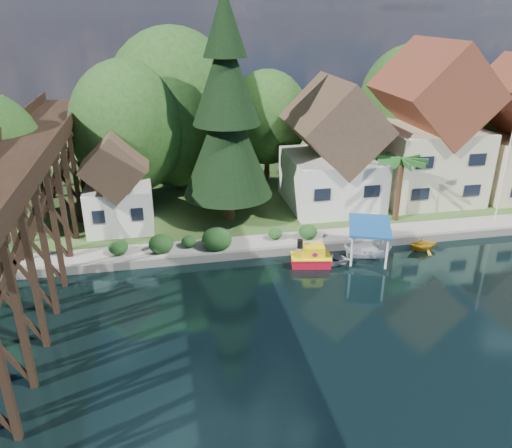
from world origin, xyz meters
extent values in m
plane|color=black|center=(0.00, 0.00, 0.00)|extent=(140.00, 140.00, 0.00)
cube|color=#335321|center=(0.00, 34.00, 0.25)|extent=(140.00, 52.00, 0.50)
cube|color=slate|center=(4.00, 8.00, 0.31)|extent=(60.00, 0.40, 0.62)
cube|color=gray|center=(6.00, 9.30, 0.53)|extent=(50.00, 2.60, 0.06)
cube|color=black|center=(-16.00, 3.20, 4.00)|extent=(4.00, 0.36, 8.00)
cube|color=black|center=(-16.00, 6.40, 4.00)|extent=(4.00, 0.36, 8.00)
cube|color=black|center=(-16.00, 9.60, 4.00)|extent=(4.00, 0.36, 8.00)
cube|color=black|center=(-16.00, 12.80, 4.00)|extent=(4.00, 0.36, 8.00)
cube|color=black|center=(-16.00, 16.00, 4.00)|extent=(4.00, 0.36, 8.00)
cube|color=black|center=(-16.00, 19.20, 4.00)|extent=(4.00, 0.36, 8.00)
cube|color=black|center=(-16.00, 22.40, 4.00)|extent=(4.00, 0.36, 8.00)
cube|color=black|center=(-16.00, 25.60, 4.00)|extent=(4.00, 0.36, 8.00)
cube|color=black|center=(-14.25, 6.00, 8.05)|extent=(0.35, 44.00, 0.35)
cube|color=black|center=(-16.00, 6.00, 8.35)|extent=(4.00, 44.00, 0.30)
cube|color=black|center=(-14.00, 6.00, 8.90)|extent=(0.12, 44.00, 0.80)
cube|color=white|center=(7.00, 16.00, 2.75)|extent=(7.50, 8.00, 4.50)
cube|color=#4A3327|center=(7.00, 16.00, 7.70)|extent=(7.64, 8.64, 7.64)
cube|color=black|center=(4.90, 11.96, 2.98)|extent=(1.35, 0.08, 1.00)
cube|color=black|center=(9.10, 11.96, 2.98)|extent=(1.35, 0.08, 1.00)
cube|color=beige|center=(16.00, 16.50, 3.75)|extent=(8.50, 8.50, 6.50)
cube|color=brown|center=(16.00, 16.50, 10.06)|extent=(8.65, 9.18, 8.65)
cube|color=black|center=(13.62, 12.21, 4.08)|extent=(1.53, 0.08, 1.00)
cube|color=black|center=(18.38, 12.21, 4.08)|extent=(1.53, 0.08, 1.00)
cube|color=white|center=(-11.00, 14.50, 2.25)|extent=(5.00, 5.00, 3.50)
cube|color=#4A3327|center=(-11.00, 14.50, 5.80)|extent=(5.09, 5.40, 5.09)
cube|color=black|center=(-12.40, 11.96, 2.43)|extent=(0.90, 0.08, 1.00)
cube|color=black|center=(-9.60, 11.96, 2.43)|extent=(0.90, 0.08, 1.00)
cylinder|color=#382314|center=(-10.00, 19.00, 2.75)|extent=(0.50, 0.50, 4.50)
ellipsoid|color=#1F4217|center=(-10.00, 19.00, 7.50)|extent=(4.40, 4.40, 5.06)
cylinder|color=#382314|center=(-6.00, 23.00, 2.98)|extent=(0.50, 0.50, 4.95)
ellipsoid|color=#1F4217|center=(-6.00, 23.00, 8.20)|extent=(5.00, 5.00, 5.75)
cylinder|color=#382314|center=(3.00, 24.00, 2.52)|extent=(0.50, 0.50, 4.05)
ellipsoid|color=#1F4217|center=(3.00, 24.00, 6.80)|extent=(4.00, 4.00, 4.60)
cylinder|color=#382314|center=(18.00, 24.00, 2.75)|extent=(0.50, 0.50, 4.50)
ellipsoid|color=#1F4217|center=(18.00, 24.00, 7.50)|extent=(4.60, 4.60, 5.29)
cylinder|color=#382314|center=(26.00, 20.00, 2.30)|extent=(0.50, 0.50, 3.60)
ellipsoid|color=#1F4217|center=(26.00, 20.00, 6.10)|extent=(3.80, 3.80, 4.37)
cylinder|color=#382314|center=(-20.00, 15.00, 2.52)|extent=(0.50, 0.50, 4.05)
ellipsoid|color=#1B4117|center=(-8.00, 9.20, 1.27)|extent=(1.98, 1.98, 1.53)
ellipsoid|color=#1B4117|center=(-6.00, 9.50, 1.09)|extent=(1.54, 1.54, 1.19)
ellipsoid|color=#1B4117|center=(-4.00, 9.00, 1.35)|extent=(2.20, 2.20, 1.70)
ellipsoid|color=#1B4117|center=(-11.00, 9.40, 1.18)|extent=(1.76, 1.76, 1.36)
ellipsoid|color=#1B4117|center=(0.50, 9.60, 1.09)|extent=(1.54, 1.54, 1.19)
ellipsoid|color=#1B4117|center=(3.00, 9.30, 1.18)|extent=(1.76, 1.76, 1.36)
cylinder|color=#382314|center=(-2.33, 14.44, 2.14)|extent=(0.98, 0.98, 3.28)
cone|color=black|center=(-2.33, 14.44, 7.05)|extent=(7.21, 7.21, 8.74)
cone|color=black|center=(-2.33, 14.44, 11.97)|extent=(5.24, 5.24, 7.10)
cone|color=black|center=(-2.33, 14.44, 15.79)|extent=(3.28, 3.28, 4.92)
cylinder|color=#382314|center=(11.19, 11.49, 2.92)|extent=(0.48, 0.48, 4.84)
ellipsoid|color=#194D1E|center=(11.19, 11.49, 5.56)|extent=(5.16, 5.16, 1.10)
cylinder|color=white|center=(19.14, 9.66, 4.37)|extent=(0.11, 0.11, 7.74)
cube|color=#B80C20|center=(2.26, 6.07, 0.31)|extent=(2.89, 1.88, 0.71)
cube|color=yellow|center=(2.26, 6.07, 0.70)|extent=(2.99, 1.98, 0.09)
cube|color=yellow|center=(2.44, 6.04, 1.07)|extent=(1.60, 1.31, 0.89)
cylinder|color=black|center=(1.47, 6.21, 1.65)|extent=(0.39, 0.39, 0.62)
cylinder|color=#970B54|center=(2.34, 5.49, 1.07)|extent=(0.33, 0.13, 0.32)
cylinder|color=#970B54|center=(2.54, 6.58, 1.07)|extent=(0.33, 0.13, 0.32)
cylinder|color=#970B54|center=(3.14, 5.91, 1.07)|extent=(0.13, 0.33, 0.32)
imported|color=silver|center=(3.19, 6.41, 0.42)|extent=(4.96, 4.43, 0.85)
imported|color=silver|center=(6.52, 6.21, 0.65)|extent=(3.57, 2.36, 1.29)
cube|color=#17519A|center=(6.52, 6.21, 2.59)|extent=(4.13, 4.88, 0.16)
cylinder|color=white|center=(6.97, 4.10, 1.42)|extent=(0.16, 0.16, 2.33)
cylinder|color=white|center=(8.25, 7.49, 1.42)|extent=(0.16, 0.16, 2.33)
cylinder|color=white|center=(4.79, 4.93, 1.42)|extent=(0.16, 0.16, 2.33)
cylinder|color=white|center=(6.07, 8.32, 1.42)|extent=(0.16, 0.16, 2.33)
imported|color=gold|center=(11.19, 6.74, 0.60)|extent=(2.31, 2.00, 1.21)
camera|label=1|loc=(-7.50, -23.72, 16.67)|focal=35.00mm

